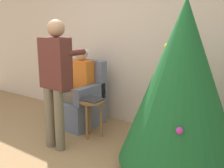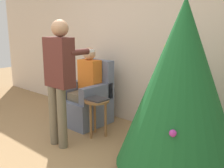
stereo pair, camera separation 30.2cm
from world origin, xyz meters
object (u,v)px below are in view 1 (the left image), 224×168
at_px(christmas_tree, 182,83).
at_px(side_stool, 92,108).
at_px(armchair, 81,102).
at_px(person_seated, 79,84).
at_px(person_standing, 56,74).

bearing_deg(christmas_tree, side_stool, 176.19).
distance_m(armchair, person_seated, 0.32).
bearing_deg(armchair, person_seated, -90.00).
bearing_deg(side_stool, armchair, 149.62).
relative_size(christmas_tree, armchair, 1.82).
bearing_deg(person_seated, side_stool, -27.59).
height_order(armchair, person_seated, person_seated).
bearing_deg(side_stool, person_seated, 152.41).
relative_size(person_standing, side_stool, 3.03).
bearing_deg(person_standing, christmas_tree, 15.61).
bearing_deg(armchair, side_stool, -30.38).
distance_m(person_standing, side_stool, 0.76).
bearing_deg(person_standing, side_stool, 71.53).
bearing_deg(person_seated, person_standing, -67.38).
distance_m(person_seated, person_standing, 0.87).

